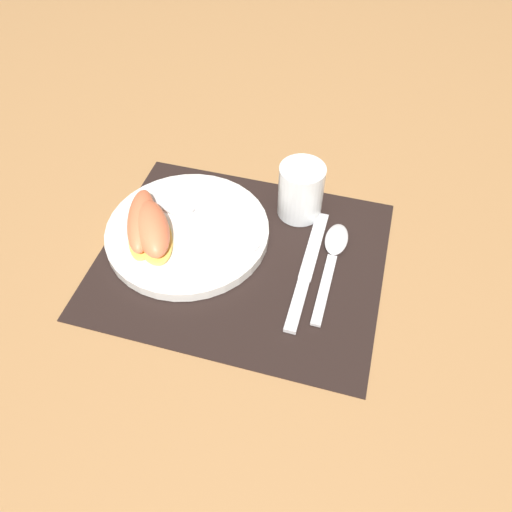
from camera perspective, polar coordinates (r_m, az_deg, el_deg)
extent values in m
plane|color=#A37547|center=(0.73, -1.70, -0.30)|extent=(3.00, 3.00, 0.00)
cube|color=black|center=(0.73, -1.71, -0.20)|extent=(0.41, 0.34, 0.00)
cylinder|color=white|center=(0.75, -7.80, 2.75)|extent=(0.24, 0.24, 0.02)
cylinder|color=silver|center=(0.76, 5.15, 7.43)|extent=(0.07, 0.07, 0.09)
cylinder|color=orange|center=(0.78, 4.99, 5.79)|extent=(0.06, 0.06, 0.03)
cube|color=silver|center=(0.67, 4.73, -5.56)|extent=(0.02, 0.09, 0.01)
cube|color=silver|center=(0.74, 6.64, 1.20)|extent=(0.02, 0.13, 0.01)
cube|color=silver|center=(0.69, 7.81, -3.74)|extent=(0.02, 0.12, 0.01)
ellipsoid|color=silver|center=(0.75, 9.18, 1.91)|extent=(0.03, 0.06, 0.01)
cube|color=silver|center=(0.73, -3.87, 2.76)|extent=(0.12, 0.05, 0.00)
cube|color=silver|center=(0.78, -9.76, 5.68)|extent=(0.08, 0.05, 0.00)
ellipsoid|color=#F7C656|center=(0.76, -12.68, 3.38)|extent=(0.08, 0.14, 0.01)
ellipsoid|color=#F2754C|center=(0.75, -12.87, 4.16)|extent=(0.08, 0.13, 0.04)
ellipsoid|color=#F7C656|center=(0.74, -11.62, 2.29)|extent=(0.11, 0.13, 0.01)
ellipsoid|color=#F2754C|center=(0.73, -11.83, 3.17)|extent=(0.10, 0.12, 0.04)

